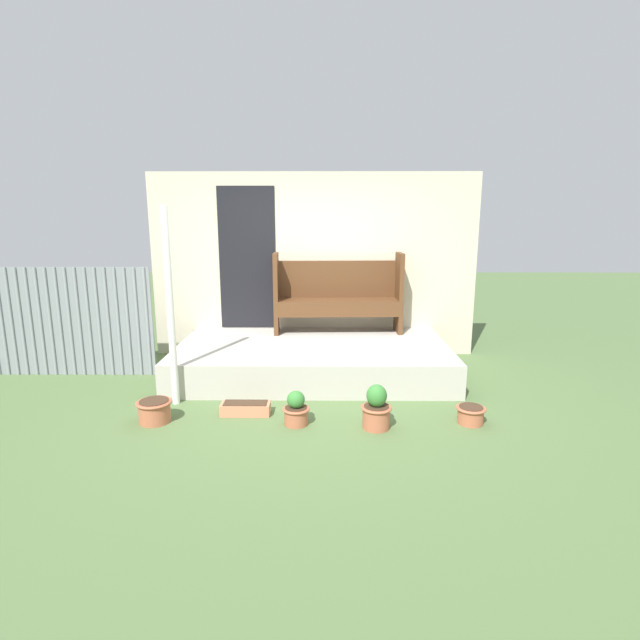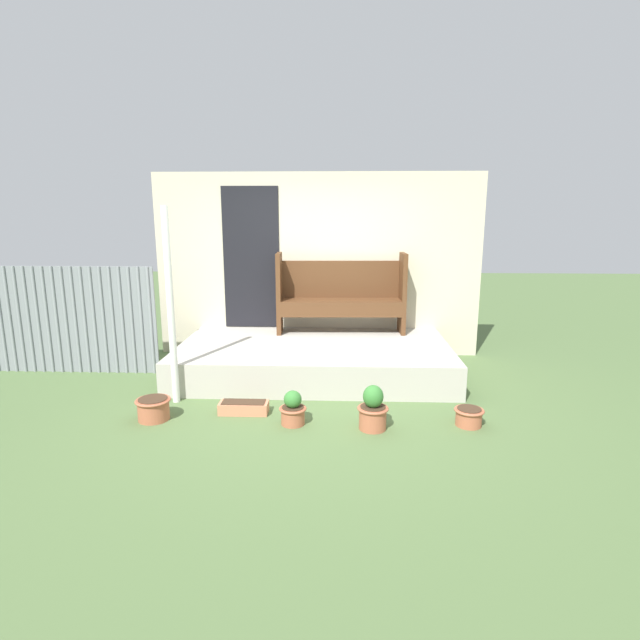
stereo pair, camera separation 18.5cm
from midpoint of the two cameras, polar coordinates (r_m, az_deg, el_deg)
ground_plane at (r=5.63m, az=-2.50°, el=-9.20°), size 24.00×24.00×0.00m
porch_slab at (r=6.45m, az=-1.68°, el=-4.49°), size 3.44×1.88×0.40m
house_wall at (r=7.18m, az=-1.78°, el=6.25°), size 4.64×0.08×2.60m
fence_corrugated at (r=7.15m, az=-28.19°, el=-0.20°), size 2.33×0.05×1.39m
support_post at (r=5.51m, az=-17.68°, el=1.27°), size 0.08×0.08×2.12m
bench at (r=6.94m, az=1.27°, el=3.21°), size 1.78×0.46×1.11m
flower_pot_left at (r=5.34m, az=-19.35°, el=-9.69°), size 0.35×0.35×0.22m
flower_pot_middle at (r=4.99m, az=-3.84°, el=-10.23°), size 0.27×0.27×0.35m
flower_pot_right at (r=4.91m, az=5.36°, el=-10.14°), size 0.30×0.30×0.44m
flower_pot_far_right at (r=5.22m, az=15.85°, el=-10.29°), size 0.29×0.29×0.18m
planter_box_rect at (r=5.32m, az=-9.50°, el=-9.94°), size 0.51×0.20×0.13m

